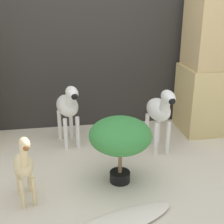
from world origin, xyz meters
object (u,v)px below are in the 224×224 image
object	(u,v)px
zebra_right	(160,110)
giraffe_figurine	(24,164)
zebra_left	(68,106)
potted_palm_front	(120,137)

from	to	relation	value
zebra_right	giraffe_figurine	size ratio (longest dim) A/B	1.11
zebra_right	zebra_left	distance (m)	0.86
zebra_right	zebra_left	world-z (taller)	same
giraffe_figurine	potted_palm_front	xyz separation A→B (m)	(0.70, 0.15, 0.08)
zebra_left	potted_palm_front	distance (m)	0.81
giraffe_figurine	potted_palm_front	bearing A→B (deg)	12.20
zebra_left	zebra_right	bearing A→B (deg)	-16.85
potted_palm_front	zebra_left	bearing A→B (deg)	116.87
zebra_right	potted_palm_front	bearing A→B (deg)	-134.13
zebra_right	potted_palm_front	world-z (taller)	zebra_right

